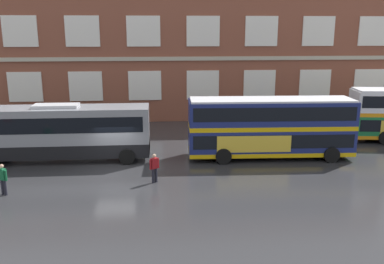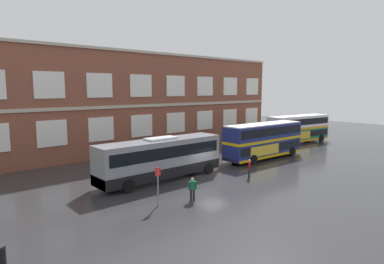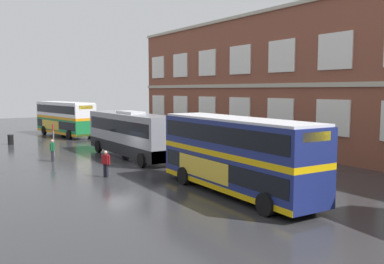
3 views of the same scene
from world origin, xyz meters
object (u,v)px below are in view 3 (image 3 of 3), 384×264
at_px(waiting_passenger, 53,149).
at_px(double_decker_middle, 236,154).
at_px(touring_coach, 131,134).
at_px(bus_stand_flag, 53,137).
at_px(station_litter_bin, 11,139).
at_px(double_decker_near, 65,118).
at_px(second_passenger, 106,163).

bearing_deg(waiting_passenger, double_decker_middle, 18.92).
relative_size(touring_coach, bus_stand_flag, 4.45).
bearing_deg(station_litter_bin, waiting_passenger, 4.08).
bearing_deg(bus_stand_flag, touring_coach, 51.94).
bearing_deg(waiting_passenger, bus_stand_flag, 163.07).
xyz_separation_m(touring_coach, bus_stand_flag, (-4.05, -5.18, -0.27)).
bearing_deg(double_decker_near, touring_coach, -0.84).
relative_size(second_passenger, bus_stand_flag, 0.63).
height_order(waiting_passenger, second_passenger, same).
bearing_deg(bus_stand_flag, second_passenger, 2.47).
bearing_deg(waiting_passenger, double_decker_near, 160.60).
xyz_separation_m(waiting_passenger, second_passenger, (7.93, 1.20, 0.00)).
relative_size(waiting_passenger, second_passenger, 1.00).
xyz_separation_m(double_decker_near, double_decker_middle, (33.37, -0.82, 0.00)).
bearing_deg(station_litter_bin, touring_coach, 26.02).
bearing_deg(touring_coach, double_decker_middle, -2.18).
distance_m(waiting_passenger, second_passenger, 8.02).
bearing_deg(double_decker_middle, station_litter_bin, -167.42).
bearing_deg(double_decker_middle, touring_coach, 177.82).
relative_size(touring_coach, waiting_passenger, 7.06).
bearing_deg(double_decker_near, waiting_passenger, -19.40).
distance_m(touring_coach, waiting_passenger, 6.21).
bearing_deg(double_decker_middle, bus_stand_flag, -165.71).
bearing_deg(station_litter_bin, bus_stand_flag, 9.38).
xyz_separation_m(touring_coach, station_litter_bin, (-13.96, -6.81, -1.39)).
bearing_deg(double_decker_middle, double_decker_near, 178.59).
relative_size(double_decker_near, touring_coach, 0.94).
height_order(touring_coach, waiting_passenger, touring_coach).
bearing_deg(bus_stand_flag, double_decker_middle, 14.29).
bearing_deg(station_litter_bin, second_passenger, 5.86).
bearing_deg(bus_stand_flag, station_litter_bin, -170.62).
distance_m(double_decker_near, touring_coach, 19.22).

